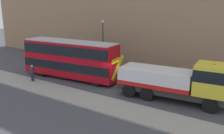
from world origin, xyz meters
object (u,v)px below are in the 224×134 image
(recovery_tow_truck, at_px, (177,81))
(double_decker_bus, at_px, (70,58))
(pedestrian_onlooker, at_px, (32,73))
(street_lamp, at_px, (103,39))

(recovery_tow_truck, relative_size, double_decker_bus, 0.91)
(pedestrian_onlooker, xyz_separation_m, street_lamp, (1.94, 9.72, 2.49))
(recovery_tow_truck, height_order, pedestrian_onlooker, recovery_tow_truck)
(recovery_tow_truck, height_order, street_lamp, street_lamp)
(street_lamp, bearing_deg, double_decker_bus, -87.87)
(double_decker_bus, xyz_separation_m, street_lamp, (-0.24, 6.38, 1.24))
(recovery_tow_truck, distance_m, street_lamp, 13.69)
(recovery_tow_truck, relative_size, street_lamp, 1.75)
(double_decker_bus, distance_m, street_lamp, 6.51)
(street_lamp, bearing_deg, recovery_tow_truck, -27.83)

